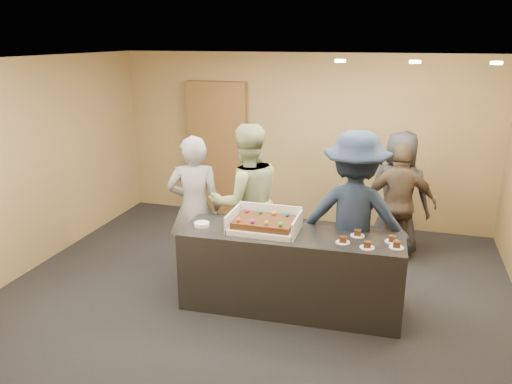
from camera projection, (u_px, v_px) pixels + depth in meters
room at (259, 181)px, 5.71m from camera, size 6.04×6.00×2.70m
serving_counter at (291, 271)px, 5.51m from camera, size 2.43×0.80×0.90m
storage_cabinet at (218, 149)px, 8.37m from camera, size 1.02×0.15×2.24m
cake_box at (265, 225)px, 5.47m from camera, size 0.75×0.52×0.22m
sheet_cake at (264, 222)px, 5.43m from camera, size 0.64×0.44×0.12m
plate_stack at (202, 224)px, 5.58m from camera, size 0.17×0.17×0.04m
slice_a at (343, 241)px, 5.13m from camera, size 0.15×0.15×0.07m
slice_b at (358, 234)px, 5.30m from camera, size 0.15×0.15×0.07m
slice_c at (367, 246)px, 5.00m from camera, size 0.15×0.15×0.07m
slice_d at (392, 240)px, 5.14m from camera, size 0.15×0.15×0.07m
slice_e at (397, 246)px, 5.01m from camera, size 0.15×0.15×0.07m
person_server_grey at (195, 208)px, 6.14m from camera, size 0.77×0.63×1.82m
person_sage_man at (246, 202)px, 6.17m from camera, size 1.20×1.14×1.95m
person_navy_man at (354, 218)px, 5.60m from camera, size 1.29×0.77×1.97m
person_brown_extra at (399, 204)px, 6.57m from camera, size 1.00×0.52×1.63m
person_dark_suit at (398, 194)px, 6.83m from camera, size 0.97×0.77×1.74m
ceiling_spotlights at (415, 62)px, 5.34m from camera, size 1.72×0.12×0.03m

